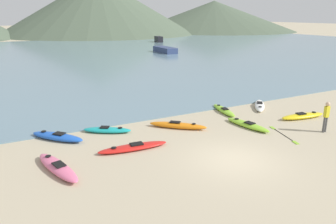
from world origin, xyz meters
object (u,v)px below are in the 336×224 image
object	(u,v)px
kayak_on_sand_3	(178,125)
loose_paddle	(283,135)
kayak_on_sand_6	(57,137)
person_near_foreground	(326,115)
kayak_on_sand_2	(133,147)
kayak_on_sand_5	(260,105)
kayak_on_sand_4	(58,167)
moored_boat_2	(165,50)
moored_boat_0	(159,39)
kayak_on_sand_1	(303,116)
kayak_on_sand_8	(247,125)
kayak_on_sand_0	(224,110)
kayak_on_sand_7	(107,130)

from	to	relation	value
kayak_on_sand_3	loose_paddle	xyz separation A→B (m)	(4.57, -3.72, -0.16)
kayak_on_sand_6	person_near_foreground	xyz separation A→B (m)	(13.48, -5.89, 0.83)
kayak_on_sand_2	kayak_on_sand_5	bearing A→B (deg)	14.49
kayak_on_sand_4	person_near_foreground	size ratio (longest dim) A/B	2.04
kayak_on_sand_3	moored_boat_2	bearing A→B (deg)	63.43
kayak_on_sand_2	moored_boat_2	size ratio (longest dim) A/B	0.63
moored_boat_0	kayak_on_sand_1	bearing A→B (deg)	-107.72
kayak_on_sand_1	moored_boat_2	distance (m)	37.65
kayak_on_sand_4	person_near_foreground	world-z (taller)	person_near_foreground
kayak_on_sand_2	loose_paddle	size ratio (longest dim) A/B	1.31
kayak_on_sand_4	moored_boat_0	size ratio (longest dim) A/B	1.11
kayak_on_sand_8	person_near_foreground	world-z (taller)	person_near_foreground
kayak_on_sand_5	moored_boat_2	world-z (taller)	moored_boat_2
kayak_on_sand_5	person_near_foreground	distance (m)	5.65
kayak_on_sand_4	person_near_foreground	xyz separation A→B (m)	(14.13, -2.17, 0.83)
kayak_on_sand_1	moored_boat_0	bearing A→B (deg)	72.28
moored_boat_0	kayak_on_sand_4	bearing A→B (deg)	-120.35
kayak_on_sand_0	moored_boat_0	xyz separation A→B (m)	(21.63, 53.02, 0.57)
kayak_on_sand_7	person_near_foreground	distance (m)	12.25
kayak_on_sand_2	kayak_on_sand_6	world-z (taller)	kayak_on_sand_6
kayak_on_sand_0	kayak_on_sand_1	size ratio (longest dim) A/B	0.95
kayak_on_sand_8	moored_boat_2	distance (m)	38.53
moored_boat_2	moored_boat_0	bearing A→B (deg)	66.25
kayak_on_sand_1	kayak_on_sand_4	distance (m)	15.13
kayak_on_sand_4	loose_paddle	distance (m)	11.85
kayak_on_sand_7	moored_boat_0	distance (m)	60.94
kayak_on_sand_1	kayak_on_sand_3	bearing A→B (deg)	164.91
kayak_on_sand_0	kayak_on_sand_8	world-z (taller)	kayak_on_sand_8
kayak_on_sand_4	moored_boat_2	distance (m)	44.01
kayak_on_sand_6	moored_boat_0	size ratio (longest dim) A/B	0.90
kayak_on_sand_6	kayak_on_sand_5	bearing A→B (deg)	-1.32
kayak_on_sand_6	kayak_on_sand_7	size ratio (longest dim) A/B	1.09
kayak_on_sand_8	kayak_on_sand_2	bearing A→B (deg)	179.67
kayak_on_sand_1	kayak_on_sand_8	xyz separation A→B (m)	(-4.21, 0.40, -0.02)
kayak_on_sand_6	moored_boat_2	distance (m)	40.58
moored_boat_0	kayak_on_sand_8	bearing A→B (deg)	-111.64
kayak_on_sand_0	person_near_foreground	xyz separation A→B (m)	(2.58, -5.81, 0.87)
kayak_on_sand_5	loose_paddle	world-z (taller)	kayak_on_sand_5
kayak_on_sand_3	kayak_on_sand_6	distance (m)	6.69
kayak_on_sand_3	moored_boat_2	size ratio (longest dim) A/B	0.52
kayak_on_sand_2	kayak_on_sand_7	world-z (taller)	kayak_on_sand_7
kayak_on_sand_3	kayak_on_sand_6	xyz separation A→B (m)	(-6.54, 1.43, 0.00)
loose_paddle	kayak_on_sand_0	bearing A→B (deg)	92.32
kayak_on_sand_1	kayak_on_sand_4	xyz separation A→B (m)	(-15.13, -0.15, 0.01)
moored_boat_0	loose_paddle	distance (m)	61.92
kayak_on_sand_5	moored_boat_2	size ratio (longest dim) A/B	0.50
moored_boat_2	person_near_foreground	bearing A→B (deg)	-104.77
kayak_on_sand_6	kayak_on_sand_1	bearing A→B (deg)	-13.85
kayak_on_sand_5	kayak_on_sand_2	bearing A→B (deg)	-165.51
kayak_on_sand_4	kayak_on_sand_3	bearing A→B (deg)	17.64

